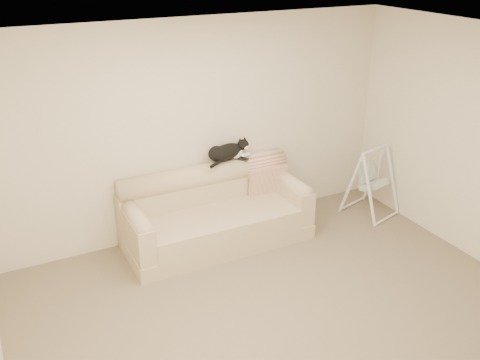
% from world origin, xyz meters
% --- Properties ---
extents(ground_plane, '(5.00, 5.00, 0.00)m').
position_xyz_m(ground_plane, '(0.00, 0.00, 0.00)').
color(ground_plane, '#6C5D4B').
rests_on(ground_plane, ground).
extents(room_shell, '(5.04, 4.04, 2.60)m').
position_xyz_m(room_shell, '(0.00, 0.00, 1.53)').
color(room_shell, beige).
rests_on(room_shell, ground).
extents(sofa, '(2.20, 0.93, 0.90)m').
position_xyz_m(sofa, '(0.01, 1.62, 0.35)').
color(sofa, '#BBAC90').
rests_on(sofa, ground).
extents(remote_a, '(0.19, 0.09, 0.03)m').
position_xyz_m(remote_a, '(0.26, 1.87, 0.91)').
color(remote_a, black).
rests_on(remote_a, sofa).
extents(remote_b, '(0.16, 0.15, 0.02)m').
position_xyz_m(remote_b, '(0.47, 1.82, 0.91)').
color(remote_b, black).
rests_on(remote_b, sofa).
extents(tuxedo_cat, '(0.63, 0.36, 0.25)m').
position_xyz_m(tuxedo_cat, '(0.30, 1.85, 1.02)').
color(tuxedo_cat, black).
rests_on(tuxedo_cat, sofa).
extents(throw_blanket, '(0.52, 0.38, 0.58)m').
position_xyz_m(throw_blanket, '(0.79, 1.84, 0.72)').
color(throw_blanket, '#CA623E').
rests_on(throw_blanket, sofa).
extents(baby_swing, '(0.71, 0.73, 0.93)m').
position_xyz_m(baby_swing, '(2.15, 1.34, 0.46)').
color(baby_swing, white).
rests_on(baby_swing, ground).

